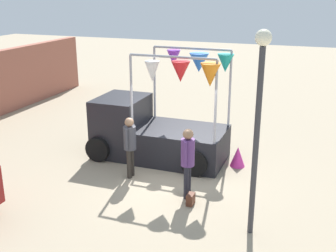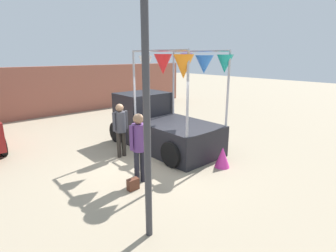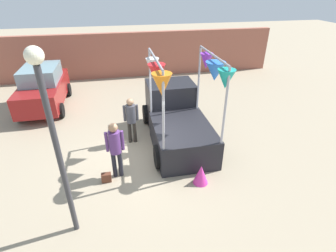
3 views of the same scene
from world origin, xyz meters
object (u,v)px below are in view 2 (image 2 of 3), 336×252
(person_vendor, at_px, (120,125))
(handbag, at_px, (133,184))
(person_customer, at_px, (139,141))
(street_lamp, at_px, (146,81))
(folded_kite_bundle_magenta, at_px, (222,157))
(vendor_truck, at_px, (160,121))

(person_vendor, bearing_deg, handbag, -114.80)
(person_customer, xyz_separation_m, street_lamp, (-1.06, -1.77, 1.67))
(handbag, bearing_deg, folded_kite_bundle_magenta, -12.57)
(person_customer, bearing_deg, vendor_truck, 40.16)
(person_vendor, distance_m, street_lamp, 4.33)
(person_vendor, xyz_separation_m, folded_kite_bundle_magenta, (1.76, -2.65, -0.74))
(handbag, distance_m, street_lamp, 3.15)
(person_customer, distance_m, folded_kite_bundle_magenta, 2.61)
(person_customer, relative_size, street_lamp, 0.42)
(handbag, relative_size, street_lamp, 0.07)
(person_customer, bearing_deg, handbag, -150.26)
(handbag, bearing_deg, vendor_truck, 38.90)
(person_customer, relative_size, person_vendor, 1.05)
(vendor_truck, distance_m, folded_kite_bundle_magenta, 2.75)
(person_vendor, relative_size, handbag, 6.14)
(handbag, height_order, street_lamp, street_lamp)
(vendor_truck, height_order, street_lamp, street_lamp)
(person_vendor, height_order, street_lamp, street_lamp)
(street_lamp, xyz_separation_m, folded_kite_bundle_magenta, (3.41, 0.97, -2.47))
(person_customer, xyz_separation_m, handbag, (-0.35, -0.20, -0.96))
(street_lamp, bearing_deg, handbag, 65.67)
(vendor_truck, distance_m, handbag, 3.40)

